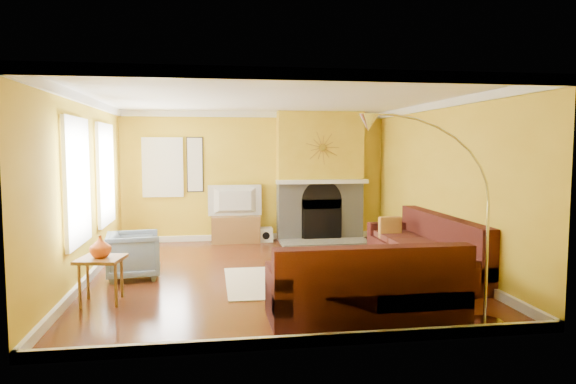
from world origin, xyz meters
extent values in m
cube|color=#602B14|center=(0.00, 0.00, -0.01)|extent=(5.50, 6.00, 0.02)
cube|color=white|center=(0.00, 0.00, 2.71)|extent=(5.50, 6.00, 0.02)
cube|color=gold|center=(0.00, 3.01, 1.35)|extent=(5.50, 0.02, 2.70)
cube|color=gold|center=(0.00, -3.01, 1.35)|extent=(5.50, 0.02, 2.70)
cube|color=gold|center=(-2.76, 0.00, 1.35)|extent=(0.02, 6.00, 2.70)
cube|color=gold|center=(2.76, 0.00, 1.35)|extent=(0.02, 6.00, 2.70)
cube|color=white|center=(-2.72, 1.30, 1.50)|extent=(0.06, 1.22, 1.72)
cube|color=white|center=(-2.72, -0.60, 1.50)|extent=(0.06, 1.22, 1.72)
cube|color=white|center=(-1.90, 2.96, 1.55)|extent=(0.82, 0.06, 1.22)
cube|color=white|center=(-1.25, 2.97, 1.60)|extent=(0.34, 0.04, 1.14)
cube|color=white|center=(1.35, 2.56, 1.25)|extent=(1.92, 0.22, 0.08)
cube|color=gray|center=(1.35, 2.25, 0.03)|extent=(1.80, 0.70, 0.06)
cube|color=beige|center=(0.46, -0.51, 0.01)|extent=(2.40, 1.80, 0.02)
cube|color=olive|center=(-0.44, 2.73, 0.27)|extent=(0.99, 0.44, 0.54)
imported|color=black|center=(-0.44, 2.73, 0.86)|extent=(1.11, 0.17, 0.64)
cube|color=white|center=(0.18, 2.73, 0.14)|extent=(0.29, 0.29, 0.29)
imported|color=slate|center=(-2.09, 0.04, 0.35)|extent=(0.86, 0.84, 0.70)
imported|color=#D8591E|center=(-2.31, -1.18, 0.72)|extent=(0.34, 0.34, 0.28)
imported|color=white|center=(0.74, -0.74, 0.36)|extent=(0.24, 0.28, 0.02)
camera|label=1|loc=(-0.94, -7.79, 1.96)|focal=32.00mm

